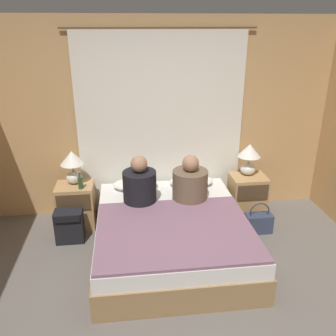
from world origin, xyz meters
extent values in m
plane|color=#66605B|center=(0.00, 0.00, 0.00)|extent=(16.00, 16.00, 0.00)
cube|color=tan|center=(0.00, 2.09, 1.25)|extent=(4.51, 0.06, 2.50)
cube|color=white|center=(0.00, 2.03, 1.17)|extent=(2.10, 0.03, 2.33)
cylinder|color=brown|center=(0.00, 2.03, 2.35)|extent=(2.30, 0.02, 0.02)
cube|color=#99754C|center=(0.00, 1.01, 0.14)|extent=(1.63, 1.93, 0.29)
cube|color=white|center=(0.00, 1.01, 0.37)|extent=(1.59, 1.89, 0.16)
cube|color=tan|center=(-1.11, 1.72, 0.28)|extent=(0.45, 0.37, 0.56)
cube|color=#4C3823|center=(-1.11, 1.53, 0.42)|extent=(0.40, 0.02, 0.20)
cube|color=tan|center=(1.11, 1.72, 0.28)|extent=(0.45, 0.37, 0.56)
cube|color=#4C3823|center=(1.11, 1.53, 0.42)|extent=(0.40, 0.02, 0.20)
ellipsoid|color=silver|center=(-1.11, 1.79, 0.64)|extent=(0.19, 0.19, 0.15)
cylinder|color=#B2A893|center=(-1.11, 1.79, 0.76)|extent=(0.02, 0.02, 0.10)
cone|color=white|center=(-1.11, 1.79, 0.89)|extent=(0.29, 0.29, 0.17)
ellipsoid|color=silver|center=(1.11, 1.79, 0.64)|extent=(0.19, 0.19, 0.15)
cylinder|color=#B2A893|center=(1.11, 1.79, 0.76)|extent=(0.02, 0.02, 0.10)
cone|color=white|center=(1.11, 1.79, 0.89)|extent=(0.29, 0.29, 0.17)
ellipsoid|color=white|center=(-0.36, 1.77, 0.51)|extent=(0.56, 0.33, 0.12)
ellipsoid|color=white|center=(0.36, 1.77, 0.51)|extent=(0.56, 0.33, 0.12)
cube|color=slate|center=(0.00, 0.71, 0.47)|extent=(1.57, 1.26, 0.03)
cylinder|color=black|center=(-0.32, 1.38, 0.64)|extent=(0.38, 0.38, 0.39)
sphere|color=#A87A5B|center=(-0.32, 1.38, 0.93)|extent=(0.19, 0.19, 0.19)
cylinder|color=brown|center=(0.27, 1.38, 0.64)|extent=(0.41, 0.41, 0.37)
sphere|color=#A87A5B|center=(0.27, 1.38, 0.92)|extent=(0.19, 0.19, 0.19)
cylinder|color=#2D4C28|center=(-1.01, 1.61, 0.63)|extent=(0.06, 0.06, 0.14)
cylinder|color=#2D4C28|center=(-1.01, 1.61, 0.74)|extent=(0.02, 0.02, 0.06)
cube|color=black|center=(-1.15, 1.37, 0.20)|extent=(0.32, 0.19, 0.40)
cube|color=black|center=(-1.15, 1.35, 0.36)|extent=(0.29, 0.20, 0.08)
cube|color=#333D56|center=(1.12, 1.29, 0.12)|extent=(0.33, 0.16, 0.24)
torus|color=#2B3449|center=(1.12, 1.29, 0.28)|extent=(0.25, 0.02, 0.25)
camera|label=1|loc=(-0.45, -2.33, 2.39)|focal=38.00mm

